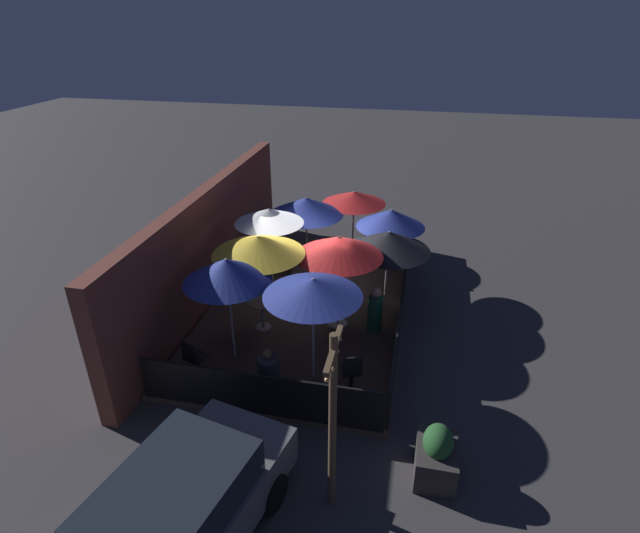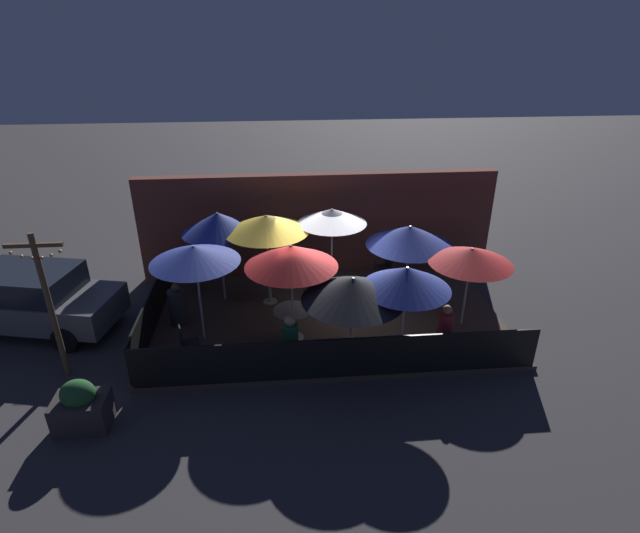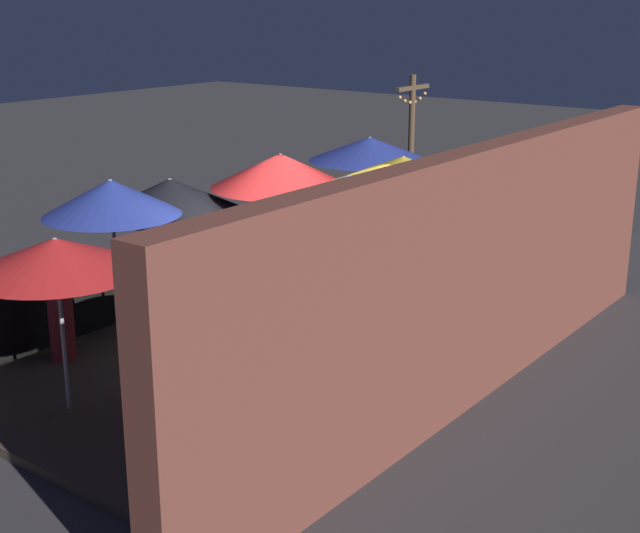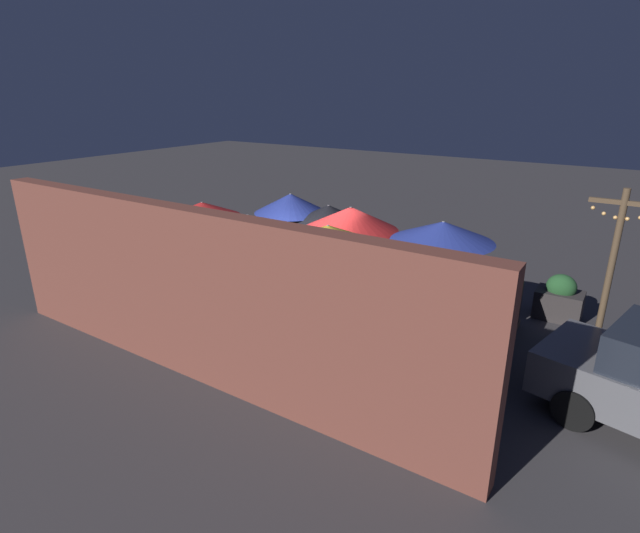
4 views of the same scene
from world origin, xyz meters
name	(u,v)px [view 2 (image 2 of 4)]	position (x,y,z in m)	size (l,w,h in m)	color
ground_plane	(328,319)	(0.00, 0.00, 0.00)	(60.00, 60.00, 0.00)	#383538
patio_deck	(328,317)	(0.00, 0.00, 0.06)	(8.72, 5.06, 0.12)	#47382D
building_wall	(318,225)	(0.00, 2.76, 1.55)	(10.32, 0.36, 3.09)	brown
fence_front	(340,358)	(0.00, -2.48, 0.59)	(8.52, 0.05, 0.95)	black
fence_side_left	(154,307)	(-4.32, 0.00, 0.59)	(0.05, 4.86, 0.95)	black
patio_umbrella_0	(266,223)	(-1.47, 0.84, 2.38)	(2.16, 2.16, 2.48)	#B2B2B7
patio_umbrella_1	(291,256)	(-0.92, -0.94, 2.27)	(2.09, 2.09, 2.40)	#B2B2B7
patio_umbrella_2	(353,289)	(0.31, -2.00, 1.96)	(2.17, 2.17, 2.10)	#B2B2B7
patio_umbrella_3	(471,256)	(3.30, -0.67, 1.98)	(1.98, 1.98, 2.06)	#B2B2B7
patio_umbrella_4	(332,216)	(0.21, 1.10, 2.42)	(1.81, 1.81, 2.50)	#B2B2B7
patio_umbrella_5	(218,223)	(-2.70, 1.12, 2.33)	(1.88, 1.88, 2.48)	#B2B2B7
patio_umbrella_6	(195,254)	(-3.03, -0.79, 2.33)	(2.00, 2.00, 2.41)	#B2B2B7
patio_umbrella_7	(410,236)	(2.15, 0.58, 2.02)	(2.22, 2.22, 2.17)	#B2B2B7
patio_umbrella_8	(407,278)	(1.43, -1.96, 2.14)	(1.88, 1.88, 2.27)	#B2B2B7
dining_table_0	(269,282)	(-1.47, 0.84, 0.71)	(0.70, 0.70, 0.77)	#9E998E
dining_table_1	(293,316)	(-0.92, -0.94, 0.73)	(0.91, 0.91, 0.77)	#9E998E
patio_chair_0	(195,274)	(-3.55, 1.69, 0.63)	(0.52, 0.52, 0.94)	black
patio_chair_1	(187,343)	(-3.26, -1.65, 0.61)	(0.50, 0.50, 0.90)	black
patio_chair_2	(385,266)	(1.84, 1.75, 0.62)	(0.49, 0.49, 0.92)	black
patio_chair_3	(372,280)	(1.29, 0.89, 0.64)	(0.41, 0.41, 0.94)	black
patron_0	(290,341)	(-1.01, -1.87, 0.66)	(0.51, 0.51, 1.19)	#236642
patron_1	(444,334)	(2.38, -1.98, 0.72)	(0.44, 0.44, 1.32)	maroon
patron_2	(178,306)	(-3.73, -0.02, 0.60)	(0.62, 0.62, 1.10)	#333338
planter_box	(81,407)	(-4.96, -3.37, 0.45)	(0.98, 0.69, 1.04)	#332D2D
light_post	(48,299)	(-5.86, -1.73, 1.87)	(1.10, 0.12, 3.31)	brown
parked_car_0	(31,299)	(-7.25, 0.22, 0.84)	(4.41, 2.56, 1.62)	#5B5B60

